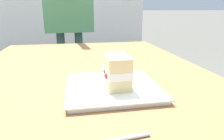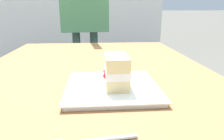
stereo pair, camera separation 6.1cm
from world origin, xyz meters
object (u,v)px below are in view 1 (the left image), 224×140
(dessert_plate, at_px, (112,87))
(cake_slice, at_px, (117,71))
(patio_table, at_px, (90,98))
(diner_person, at_px, (68,3))

(dessert_plate, height_order, cake_slice, cake_slice)
(patio_table, relative_size, cake_slice, 13.41)
(dessert_plate, distance_m, diner_person, 1.35)
(patio_table, bearing_deg, cake_slice, -158.38)
(patio_table, bearing_deg, dessert_plate, -160.06)
(dessert_plate, height_order, diner_person, diner_person)
(patio_table, xyz_separation_m, dessert_plate, (-0.15, -0.06, 0.10))
(cake_slice, bearing_deg, diner_person, 6.62)
(dessert_plate, relative_size, cake_slice, 2.49)
(diner_person, bearing_deg, patio_table, -175.70)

